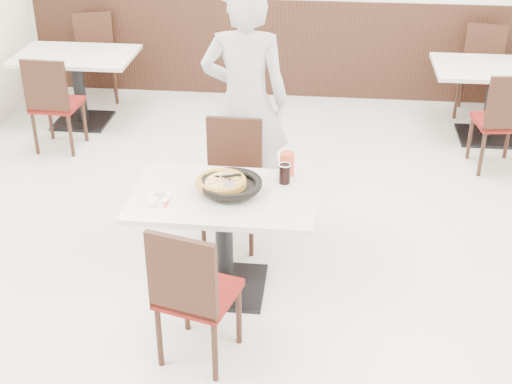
# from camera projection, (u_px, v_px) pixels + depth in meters

# --- Properties ---
(floor) EXTENTS (7.00, 7.00, 0.00)m
(floor) POSITION_uv_depth(u_px,v_px,m) (258.00, 262.00, 5.27)
(floor) COLOR beige
(floor) RESTS_ON ground
(wainscot_back) EXTENTS (5.90, 0.03, 1.10)m
(wainscot_back) POSITION_uv_depth(u_px,v_px,m) (290.00, 49.00, 8.05)
(wainscot_back) COLOR black
(wainscot_back) RESTS_ON floor
(main_table) EXTENTS (1.29, 0.94, 0.75)m
(main_table) POSITION_uv_depth(u_px,v_px,m) (224.00, 242.00, 4.82)
(main_table) COLOR silver
(main_table) RESTS_ON floor
(chair_near) EXTENTS (0.52, 0.52, 0.95)m
(chair_near) POSITION_uv_depth(u_px,v_px,m) (198.00, 290.00, 4.17)
(chair_near) COLOR black
(chair_near) RESTS_ON floor
(chair_far) EXTENTS (0.43, 0.43, 0.95)m
(chair_far) POSITION_uv_depth(u_px,v_px,m) (231.00, 187.00, 5.31)
(chair_far) COLOR black
(chair_far) RESTS_ON floor
(trivet) EXTENTS (0.14, 0.14, 0.04)m
(trivet) POSITION_uv_depth(u_px,v_px,m) (228.00, 189.00, 4.66)
(trivet) COLOR black
(trivet) RESTS_ON main_table
(pizza_pan) EXTENTS (0.41, 0.41, 0.01)m
(pizza_pan) POSITION_uv_depth(u_px,v_px,m) (231.00, 187.00, 4.63)
(pizza_pan) COLOR black
(pizza_pan) RESTS_ON trivet
(pizza) EXTENTS (0.37, 0.37, 0.02)m
(pizza) POSITION_uv_depth(u_px,v_px,m) (221.00, 183.00, 4.64)
(pizza) COLOR #B88730
(pizza) RESTS_ON pizza_pan
(pizza_server) EXTENTS (0.07, 0.09, 0.00)m
(pizza_server) POSITION_uv_depth(u_px,v_px,m) (230.00, 185.00, 4.55)
(pizza_server) COLOR silver
(pizza_server) RESTS_ON pizza
(napkin) EXTENTS (0.17, 0.17, 0.00)m
(napkin) POSITION_uv_depth(u_px,v_px,m) (156.00, 200.00, 4.56)
(napkin) COLOR silver
(napkin) RESTS_ON main_table
(side_plate) EXTENTS (0.18, 0.18, 0.01)m
(side_plate) POSITION_uv_depth(u_px,v_px,m) (158.00, 197.00, 4.58)
(side_plate) COLOR white
(side_plate) RESTS_ON napkin
(fork) EXTENTS (0.07, 0.16, 0.00)m
(fork) POSITION_uv_depth(u_px,v_px,m) (159.00, 200.00, 4.53)
(fork) COLOR silver
(fork) RESTS_ON side_plate
(cola_glass) EXTENTS (0.08, 0.08, 0.13)m
(cola_glass) POSITION_uv_depth(u_px,v_px,m) (285.00, 174.00, 4.74)
(cola_glass) COLOR black
(cola_glass) RESTS_ON main_table
(red_cup) EXTENTS (0.11, 0.11, 0.16)m
(red_cup) POSITION_uv_depth(u_px,v_px,m) (287.00, 164.00, 4.85)
(red_cup) COLOR #C14123
(red_cup) RESTS_ON main_table
(diner_person) EXTENTS (0.69, 0.46, 1.88)m
(diner_person) POSITION_uv_depth(u_px,v_px,m) (245.00, 102.00, 5.54)
(diner_person) COLOR #ADADB2
(diner_person) RESTS_ON floor
(bg_table_left) EXTENTS (1.21, 0.82, 0.75)m
(bg_table_left) POSITION_uv_depth(u_px,v_px,m) (79.00, 89.00, 7.43)
(bg_table_left) COLOR silver
(bg_table_left) RESTS_ON floor
(bg_chair_left_near) EXTENTS (0.44, 0.44, 0.95)m
(bg_chair_left_near) POSITION_uv_depth(u_px,v_px,m) (57.00, 102.00, 6.82)
(bg_chair_left_near) COLOR black
(bg_chair_left_near) RESTS_ON floor
(bg_chair_left_far) EXTENTS (0.53, 0.53, 0.95)m
(bg_chair_left_far) POSITION_uv_depth(u_px,v_px,m) (96.00, 59.00, 7.98)
(bg_chair_left_far) COLOR black
(bg_chair_left_far) RESTS_ON floor
(bg_table_right) EXTENTS (1.26, 0.89, 0.75)m
(bg_table_right) POSITION_uv_depth(u_px,v_px,m) (491.00, 103.00, 7.07)
(bg_table_right) COLOR silver
(bg_table_right) RESTS_ON floor
(bg_chair_right_near) EXTENTS (0.47, 0.47, 0.95)m
(bg_chair_right_near) POSITION_uv_depth(u_px,v_px,m) (500.00, 120.00, 6.44)
(bg_chair_right_near) COLOR black
(bg_chair_right_near) RESTS_ON floor
(bg_chair_right_far) EXTENTS (0.52, 0.52, 0.95)m
(bg_chair_right_far) POSITION_uv_depth(u_px,v_px,m) (480.00, 73.00, 7.56)
(bg_chair_right_far) COLOR black
(bg_chair_right_far) RESTS_ON floor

